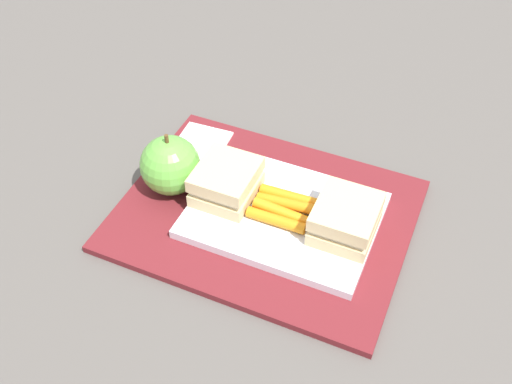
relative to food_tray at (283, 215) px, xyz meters
name	(u,v)px	position (x,y,z in m)	size (l,w,h in m)	color
ground_plane	(265,218)	(0.03, 0.00, -0.02)	(2.40, 2.40, 0.00)	#56514C
lunchbag_mat	(265,215)	(0.03, 0.00, -0.01)	(0.36, 0.28, 0.01)	maroon
food_tray	(283,215)	(0.00, 0.00, 0.00)	(0.23, 0.17, 0.01)	white
sandwich_half_left	(346,219)	(-0.08, 0.00, 0.03)	(0.07, 0.08, 0.04)	#DBC189
sandwich_half_right	(226,182)	(0.08, 0.00, 0.03)	(0.07, 0.08, 0.04)	#DBC189
carrot_sticks_bundle	(283,208)	(0.00, 0.00, 0.01)	(0.08, 0.06, 0.02)	orange
apple	(170,165)	(0.15, 0.01, 0.03)	(0.08, 0.08, 0.09)	#66B742
paper_napkin	(202,142)	(0.16, -0.09, 0.00)	(0.07, 0.07, 0.00)	white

